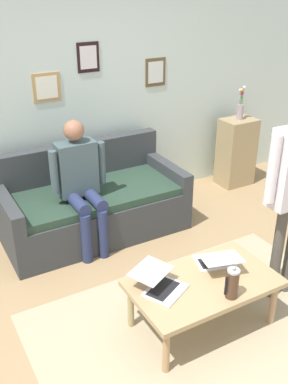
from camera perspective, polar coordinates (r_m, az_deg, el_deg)
name	(u,v)px	position (r m, az deg, el deg)	size (l,w,h in m)	color
ground_plane	(187,319)	(3.68, 5.60, -15.91)	(7.68, 7.68, 0.00)	#9D7E56
area_rug	(209,331)	(3.60, 8.30, -17.29)	(2.56, 1.85, 0.01)	tan
back_wall	(74,92)	(4.82, -9.00, 12.55)	(7.04, 0.11, 2.70)	silver
couch	(92,204)	(4.66, -6.68, -1.59)	(1.86, 0.89, 0.88)	#333639
coffee_table	(204,286)	(3.42, 7.67, -11.85)	(1.10, 0.64, 0.41)	tan
laptop_left	(160,284)	(3.26, 2.07, -11.66)	(0.43, 0.45, 0.14)	silver
laptop_center	(217,260)	(3.54, 9.35, -8.66)	(0.38, 0.41, 0.13)	silver
french_press	(232,283)	(3.21, 11.28, -11.41)	(0.11, 0.09, 0.26)	#4C3323
side_shelf	(236,152)	(5.78, 11.74, 5.04)	(0.42, 0.32, 0.86)	#9D865D
flower_vase	(241,106)	(5.60, 12.30, 10.73)	(0.08, 0.10, 0.42)	#A38D95
person_seated	(80,179)	(4.22, -8.17, 1.64)	(0.55, 0.51, 1.28)	navy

